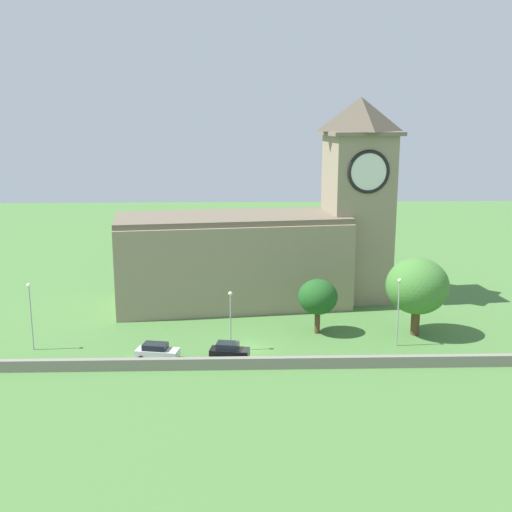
{
  "coord_description": "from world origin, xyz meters",
  "views": [
    {
      "loc": [
        -1.02,
        -65.24,
        25.14
      ],
      "look_at": [
        1.1,
        6.5,
        8.85
      ],
      "focal_mm": 44.8,
      "sensor_mm": 36.0,
      "label": 1
    }
  ],
  "objects": [
    {
      "name": "streetlamp_west_mid",
      "position": [
        -1.82,
        -0.42,
        4.44
      ],
      "size": [
        0.44,
        0.44,
        6.59
      ],
      "color": "#9EA0A5",
      "rests_on": "ground"
    },
    {
      "name": "car_black",
      "position": [
        -1.97,
        -3.04,
        0.94
      ],
      "size": [
        4.26,
        2.6,
        1.86
      ],
      "color": "black",
      "rests_on": "ground"
    },
    {
      "name": "quay_barrier",
      "position": [
        0.0,
        -5.47,
        0.59
      ],
      "size": [
        55.35,
        0.7,
        1.18
      ],
      "primitive_type": "cube",
      "color": "gray",
      "rests_on": "ground"
    },
    {
      "name": "tree_riverside_east",
      "position": [
        19.36,
        4.02,
        5.76
      ],
      "size": [
        7.11,
        7.11,
        9.0
      ],
      "color": "brown",
      "rests_on": "ground"
    },
    {
      "name": "tree_riverside_west",
      "position": [
        8.16,
        4.84,
        4.34
      ],
      "size": [
        4.54,
        4.54,
        6.42
      ],
      "color": "brown",
      "rests_on": "ground"
    },
    {
      "name": "streetlamp_west_end",
      "position": [
        -23.12,
        0.41,
        4.92
      ],
      "size": [
        0.44,
        0.44,
        7.43
      ],
      "color": "#9EA0A5",
      "rests_on": "ground"
    },
    {
      "name": "car_white",
      "position": [
        -9.46,
        -2.68,
        0.87
      ],
      "size": [
        4.64,
        2.76,
        1.71
      ],
      "color": "silver",
      "rests_on": "ground"
    },
    {
      "name": "ground_plane",
      "position": [
        0.0,
        15.0,
        0.0
      ],
      "size": [
        200.0,
        200.0,
        0.0
      ],
      "primitive_type": "plane",
      "color": "#477538"
    },
    {
      "name": "church",
      "position": [
        3.25,
        17.61,
        8.29
      ],
      "size": [
        37.61,
        15.58,
        27.01
      ],
      "color": "gray",
      "rests_on": "ground"
    },
    {
      "name": "streetlamp_central",
      "position": [
        16.37,
        0.46,
        5.04
      ],
      "size": [
        0.44,
        0.44,
        7.64
      ],
      "color": "#9EA0A5",
      "rests_on": "ground"
    }
  ]
}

